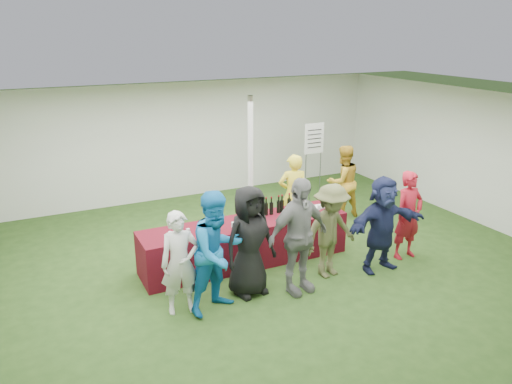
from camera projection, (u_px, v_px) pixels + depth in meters
name	position (u px, v px, depth m)	size (l,w,h in m)	color
ground	(254.00, 263.00, 8.60)	(60.00, 60.00, 0.00)	#284719
tent	(251.00, 168.00, 9.41)	(10.00, 10.00, 10.00)	white
serving_table	(245.00, 242.00, 8.53)	(3.60, 0.80, 0.75)	#600C13
wine_bottles	(277.00, 206.00, 8.77)	(0.84, 0.14, 0.32)	black
wine_glasses	(224.00, 226.00, 7.95)	(2.75, 0.14, 0.16)	silver
water_bottle	(242.00, 215.00, 8.43)	(0.07, 0.07, 0.23)	silver
bar_towel	(319.00, 207.00, 9.07)	(0.25, 0.18, 0.03)	white
dump_bucket	(333.00, 206.00, 8.86)	(0.24, 0.24, 0.18)	slate
wine_list_sign	(314.00, 144.00, 11.44)	(0.50, 0.03, 1.80)	slate
staff_pourer	(293.00, 194.00, 9.63)	(0.58, 0.38, 1.60)	yellow
staff_back	(343.00, 182.00, 10.49)	(0.76, 0.59, 1.56)	gold
customer_0	(180.00, 263.00, 6.93)	(0.55, 0.36, 1.51)	silver
customer_1	(217.00, 252.00, 6.95)	(0.87, 0.67, 1.78)	#126CB1
customer_2	(249.00, 241.00, 7.39)	(0.83, 0.54, 1.71)	black
customer_3	(298.00, 236.00, 7.43)	(1.06, 0.44, 1.82)	slate
customer_4	(331.00, 231.00, 7.95)	(1.01, 0.58, 1.56)	#50522E
customer_5	(382.00, 224.00, 8.15)	(1.50, 0.48, 1.62)	#191F43
customer_6	(408.00, 215.00, 8.61)	(0.57, 0.37, 1.56)	#A61524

